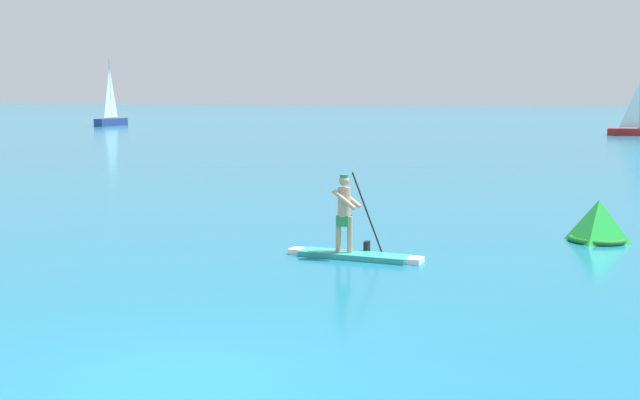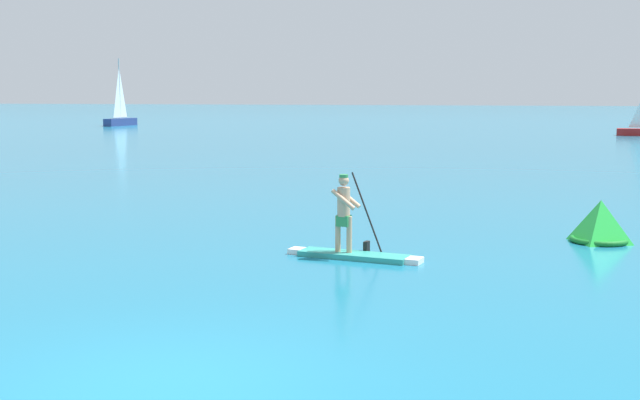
{
  "view_description": "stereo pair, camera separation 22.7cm",
  "coord_description": "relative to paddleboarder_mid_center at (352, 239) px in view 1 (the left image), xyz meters",
  "views": [
    {
      "loc": [
        3.87,
        -8.41,
        3.31
      ],
      "look_at": [
        -0.36,
        8.21,
        1.08
      ],
      "focal_mm": 46.18,
      "sensor_mm": 36.0,
      "label": 1
    },
    {
      "loc": [
        4.09,
        -8.35,
        3.31
      ],
      "look_at": [
        -0.36,
        8.21,
        1.08
      ],
      "focal_mm": 46.18,
      "sensor_mm": 36.0,
      "label": 2
    }
  ],
  "objects": [
    {
      "name": "ground",
      "position": [
        -0.45,
        -7.62,
        -0.39
      ],
      "size": [
        440.0,
        440.0,
        0.0
      ],
      "primitive_type": "plane",
      "color": "#196B8C"
    },
    {
      "name": "paddleboarder_mid_center",
      "position": [
        0.0,
        0.0,
        0.0
      ],
      "size": [
        2.85,
        0.94,
        1.74
      ],
      "rotation": [
        0.0,
        0.0,
        -0.15
      ],
      "color": "teal",
      "rests_on": "ground"
    },
    {
      "name": "race_marker_buoy",
      "position": [
        4.98,
        3.18,
        0.02
      ],
      "size": [
        1.35,
        1.35,
        0.95
      ],
      "color": "green",
      "rests_on": "ground"
    },
    {
      "name": "sailboat_left_horizon",
      "position": [
        -38.07,
        60.34,
        0.65
      ],
      "size": [
        1.55,
        4.55,
        6.81
      ],
      "rotation": [
        0.0,
        0.0,
        1.45
      ],
      "color": "navy",
      "rests_on": "ground"
    },
    {
      "name": "sailboat_right_horizon",
      "position": [
        11.72,
        52.75,
        0.36
      ],
      "size": [
        4.78,
        1.5,
        5.13
      ],
      "rotation": [
        0.0,
        0.0,
        3.04
      ],
      "color": "#A51E1E",
      "rests_on": "ground"
    }
  ]
}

